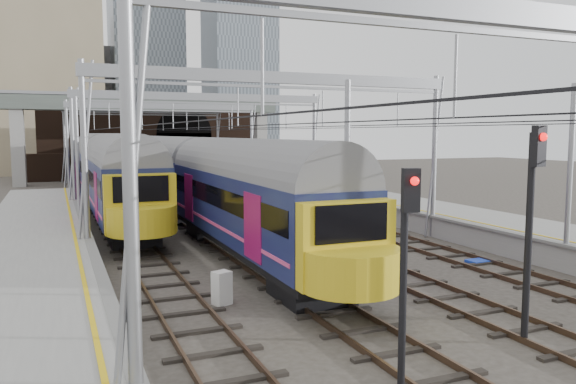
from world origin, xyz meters
name	(u,v)px	position (x,y,z in m)	size (l,w,h in m)	color
ground	(376,297)	(0.00, 0.00, 0.00)	(160.00, 160.00, 0.00)	#38332D
platform_left	(26,295)	(-10.18, 2.50, 0.55)	(4.32, 55.00, 1.12)	gray
tracks	(235,225)	(0.00, 15.00, 0.02)	(14.40, 80.00, 0.22)	#4C3828
overhead_line	(205,112)	(0.00, 21.49, 6.57)	(16.80, 80.00, 8.00)	gray
retaining_wall	(152,141)	(1.40, 51.93, 4.33)	(28.00, 2.75, 9.00)	black
overbridge	(147,114)	(0.00, 46.00, 7.27)	(28.00, 3.00, 9.25)	gray
city_skyline	(139,51)	(2.73, 70.48, 17.09)	(37.50, 27.50, 60.00)	tan
train_main	(150,165)	(-2.00, 31.88, 2.57)	(2.93, 67.65, 4.99)	black
train_second	(105,169)	(-6.00, 26.49, 2.65)	(3.07, 35.46, 5.19)	black
signal_near_left	(406,254)	(-3.13, -6.11, 2.90)	(0.35, 0.46, 4.55)	black
signal_near_centre	(532,210)	(1.34, -4.85, 3.35)	(0.41, 0.48, 5.38)	black
relay_cabinet	(222,288)	(-4.73, 1.17, 0.51)	(0.51, 0.43, 1.02)	silver
equip_cover_a	(336,256)	(1.49, 5.57, 0.06)	(0.97, 0.69, 0.11)	#193ABD
equip_cover_b	(332,289)	(-0.96, 1.17, 0.06)	(0.95, 0.67, 0.11)	#193ABD
equip_cover_c	(479,261)	(6.39, 2.53, 0.06)	(0.95, 0.67, 0.11)	#193ABD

